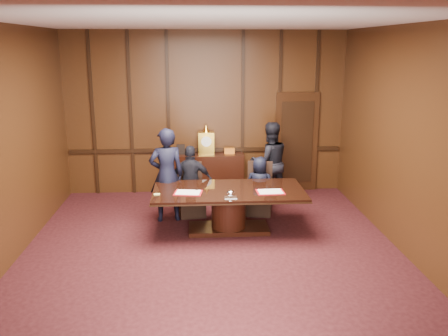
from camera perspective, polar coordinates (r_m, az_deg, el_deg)
name	(u,v)px	position (r m, az deg, el deg)	size (l,w,h in m)	color
room	(216,147)	(7.01, -0.98, 2.56)	(7.00, 7.04, 3.50)	black
sideboard	(207,173)	(10.33, -2.11, -0.57)	(1.60, 0.45, 1.54)	black
conference_table	(229,203)	(8.27, 0.56, -4.27)	(2.62, 1.32, 0.76)	black
folder_left	(188,193)	(8.02, -4.33, -2.97)	(0.50, 0.39, 0.02)	red
folder_right	(270,192)	(8.08, 5.59, -2.87)	(0.47, 0.35, 0.02)	red
inkstand	(231,194)	(7.75, 0.81, -3.21)	(0.20, 0.14, 0.12)	white
notepad	(157,194)	(8.00, -8.07, -3.15)	(0.10, 0.07, 0.01)	#E2DB6E
chair_left	(191,200)	(9.15, -3.94, -3.86)	(0.55, 0.55, 0.99)	black
chair_right	(259,199)	(9.23, 4.23, -3.70)	(0.57, 0.57, 0.99)	black
signatory_left	(191,181)	(8.96, -3.95, -1.62)	(0.81, 0.34, 1.38)	black
signatory_right	(260,186)	(9.08, 4.30, -2.17)	(0.56, 0.36, 1.15)	black
witness_left	(167,175)	(8.75, -6.91, -0.84)	(0.64, 0.42, 1.74)	black
witness_right	(270,163)	(9.77, 5.51, 0.64)	(0.82, 0.64, 1.68)	black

